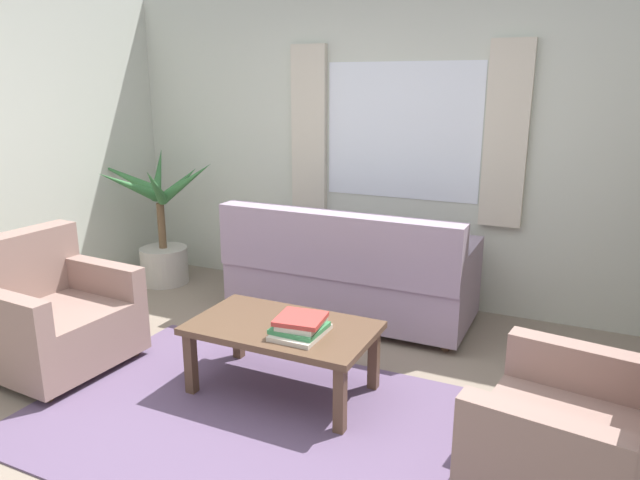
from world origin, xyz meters
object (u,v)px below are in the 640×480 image
at_px(book_stack_on_table, 300,326).
at_px(potted_plant, 161,236).
at_px(couch, 348,275).
at_px(coffee_table, 282,334).
at_px(armchair_left, 50,315).
at_px(armchair_right, 593,446).

relative_size(book_stack_on_table, potted_plant, 0.26).
distance_m(couch, coffee_table, 1.22).
bearing_deg(armchair_left, couch, -39.79).
bearing_deg(armchair_left, armchair_right, -87.30).
relative_size(armchair_right, coffee_table, 0.86).
bearing_deg(book_stack_on_table, couch, 100.73).
bearing_deg(couch, armchair_left, 46.77).
bearing_deg(book_stack_on_table, armchair_right, -11.54).
relative_size(armchair_left, book_stack_on_table, 2.71).
height_order(book_stack_on_table, potted_plant, potted_plant).
bearing_deg(coffee_table, armchair_left, -167.47).
bearing_deg(armchair_right, armchair_left, -82.77).
xyz_separation_m(couch, coffee_table, (0.09, -1.22, 0.01)).
distance_m(armchair_left, potted_plant, 1.70).
xyz_separation_m(armchair_left, book_stack_on_table, (1.72, 0.27, 0.14)).
height_order(armchair_left, potted_plant, potted_plant).
height_order(armchair_right, potted_plant, potted_plant).
xyz_separation_m(armchair_left, potted_plant, (-0.44, 1.64, 0.10)).
relative_size(couch, armchair_right, 2.01).
xyz_separation_m(couch, potted_plant, (-1.91, 0.07, 0.09)).
xyz_separation_m(couch, armchair_right, (1.79, -1.61, -0.01)).
relative_size(armchair_left, coffee_table, 0.81).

